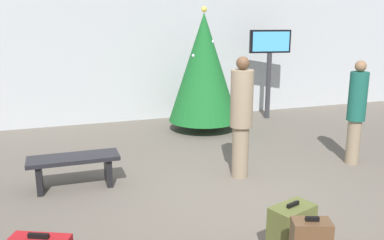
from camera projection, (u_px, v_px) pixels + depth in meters
The scene contains 8 objects.
ground_plane at pixel (240, 197), 5.70m from camera, with size 16.00×16.00×0.00m, color #665E54.
back_wall at pixel (154, 52), 9.81m from camera, with size 16.00×0.20×3.22m, color #B7BCC1.
holiday_tree at pixel (204, 68), 8.81m from camera, with size 1.51×1.51×2.63m.
flight_info_kiosk at pixel (270, 56), 9.83m from camera, with size 0.99×0.24×2.12m.
waiting_bench at pixel (74, 165), 5.93m from camera, with size 1.28×0.44×0.48m.
traveller_0 at pixel (241, 115), 6.21m from camera, with size 0.48×0.48×1.86m.
traveller_1 at pixel (356, 110), 6.82m from camera, with size 0.35×0.35×1.73m.
suitcase_5 at pixel (291, 232), 4.20m from camera, with size 0.52×0.40×0.61m.
Camera 1 is at (-2.31, -4.79, 2.41)m, focal length 38.80 mm.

